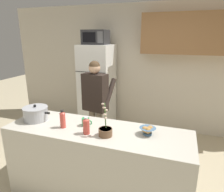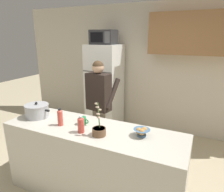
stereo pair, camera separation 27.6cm
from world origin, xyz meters
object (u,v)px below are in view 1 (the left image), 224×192
object	(u,v)px
microwave	(96,37)
person_near_pot	(96,98)
cooking_pot	(36,113)
bread_bowl	(148,130)
coffee_mug	(86,122)
bottle_near_edge	(86,126)
potted_orchid	(105,130)
refrigerator	(97,88)
bottle_mid_counter	(63,119)

from	to	relation	value
microwave	person_near_pot	bearing A→B (deg)	-67.92
cooking_pot	person_near_pot	bearing A→B (deg)	65.84
microwave	bread_bowl	xyz separation A→B (m)	(1.36, -1.76, -0.97)
coffee_mug	bread_bowl	xyz separation A→B (m)	(0.74, 0.01, 0.00)
cooking_pot	bottle_near_edge	distance (m)	0.80
potted_orchid	refrigerator	bearing A→B (deg)	115.52
bread_bowl	bottle_near_edge	distance (m)	0.67
bread_bowl	potted_orchid	xyz separation A→B (m)	(-0.43, -0.18, 0.01)
bottle_near_edge	refrigerator	bearing A→B (deg)	109.95
microwave	bottle_mid_counter	bearing A→B (deg)	-78.49
refrigerator	bread_bowl	bearing A→B (deg)	-52.64
bottle_near_edge	bottle_mid_counter	world-z (taller)	bottle_mid_counter
bottle_near_edge	person_near_pot	bearing A→B (deg)	108.53
microwave	cooking_pot	xyz separation A→B (m)	(-0.06, -1.82, -0.93)
potted_orchid	coffee_mug	bearing A→B (deg)	152.18
person_near_pot	potted_orchid	size ratio (longest dim) A/B	4.19
microwave	coffee_mug	size ratio (longest dim) A/B	3.66
bread_bowl	refrigerator	bearing A→B (deg)	127.36
person_near_pot	potted_orchid	world-z (taller)	person_near_pot
coffee_mug	bottle_mid_counter	size ratio (longest dim) A/B	0.60
bottle_near_edge	cooking_pot	bearing A→B (deg)	169.97
refrigerator	bread_bowl	xyz separation A→B (m)	(1.36, -1.79, 0.07)
microwave	potted_orchid	distance (m)	2.36
bottle_near_edge	potted_orchid	distance (m)	0.22
cooking_pot	bottle_mid_counter	bearing A→B (deg)	-10.78
refrigerator	potted_orchid	distance (m)	2.18
potted_orchid	bottle_near_edge	bearing A→B (deg)	-174.14
cooking_pot	coffee_mug	size ratio (longest dim) A/B	3.22
coffee_mug	bottle_near_edge	bearing A→B (deg)	-62.00
person_near_pot	cooking_pot	xyz separation A→B (m)	(-0.42, -0.94, 0.02)
microwave	bread_bowl	distance (m)	2.43
microwave	potted_orchid	xyz separation A→B (m)	(0.94, -1.94, -0.96)
coffee_mug	bread_bowl	world-z (taller)	bread_bowl
person_near_pot	bottle_near_edge	bearing A→B (deg)	-71.47
coffee_mug	bottle_near_edge	distance (m)	0.22
refrigerator	cooking_pot	distance (m)	1.85
coffee_mug	bottle_near_edge	xyz separation A→B (m)	(0.10, -0.19, 0.05)
person_near_pot	refrigerator	bearing A→B (deg)	111.60
potted_orchid	microwave	bearing A→B (deg)	115.77
cooking_pot	bottle_mid_counter	distance (m)	0.46
refrigerator	potted_orchid	xyz separation A→B (m)	(0.94, -1.96, 0.08)
person_near_pot	bottle_mid_counter	size ratio (longest dim) A/B	7.29
coffee_mug	cooking_pot	bearing A→B (deg)	-175.71
bottle_near_edge	potted_orchid	xyz separation A→B (m)	(0.22, 0.02, -0.03)
microwave	bread_bowl	world-z (taller)	microwave
microwave	potted_orchid	world-z (taller)	microwave
cooking_pot	bottle_mid_counter	size ratio (longest dim) A/B	1.93
coffee_mug	bottle_mid_counter	bearing A→B (deg)	-149.19
microwave	person_near_pot	world-z (taller)	microwave
person_near_pot	coffee_mug	size ratio (longest dim) A/B	12.16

